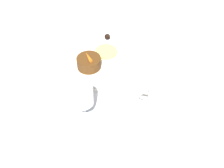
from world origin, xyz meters
TOP-DOWN VIEW (x-y plane):
  - ground_plane at (0.00, 0.00)m, footprint 3.00×3.00m
  - dinner_plate at (-0.01, -0.05)m, footprint 0.26×0.26m
  - saucer at (-0.24, 0.11)m, footprint 0.16×0.16m
  - coffee_cup at (-0.24, 0.11)m, footprint 0.12×0.09m
  - spoon at (-0.20, 0.11)m, footprint 0.04×0.11m
  - wine_glass at (-0.01, 0.16)m, footprint 0.06×0.06m
  - fork at (-0.18, 0.00)m, footprint 0.04×0.19m
  - dessert_cake at (0.00, -0.02)m, footprint 0.08×0.08m
  - carrot_garnish at (0.00, -0.02)m, footprint 0.03×0.05m
  - pineapple_slice at (-0.05, -0.10)m, footprint 0.08×0.08m
  - chocolate_truffle at (-0.04, -0.20)m, footprint 0.02×0.02m

SIDE VIEW (x-z plane):
  - ground_plane at x=0.00m, z-range 0.00..0.00m
  - fork at x=-0.18m, z-range 0.00..0.01m
  - saucer at x=-0.24m, z-range 0.00..0.01m
  - dinner_plate at x=-0.01m, z-range 0.00..0.02m
  - chocolate_truffle at x=-0.04m, z-range 0.00..0.02m
  - spoon at x=-0.20m, z-range 0.01..0.01m
  - pineapple_slice at x=-0.05m, z-range 0.01..0.02m
  - dessert_cake at x=0.00m, z-range 0.01..0.05m
  - coffee_cup at x=-0.24m, z-range 0.01..0.07m
  - carrot_garnish at x=0.00m, z-range 0.05..0.06m
  - wine_glass at x=-0.01m, z-range 0.02..0.13m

